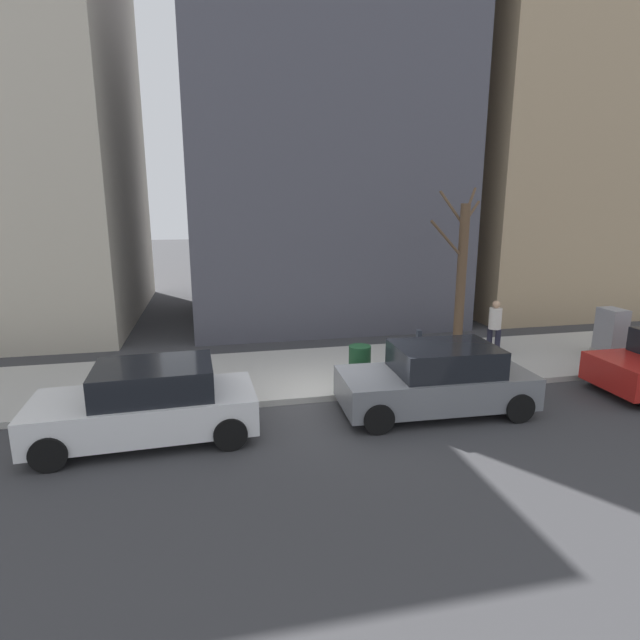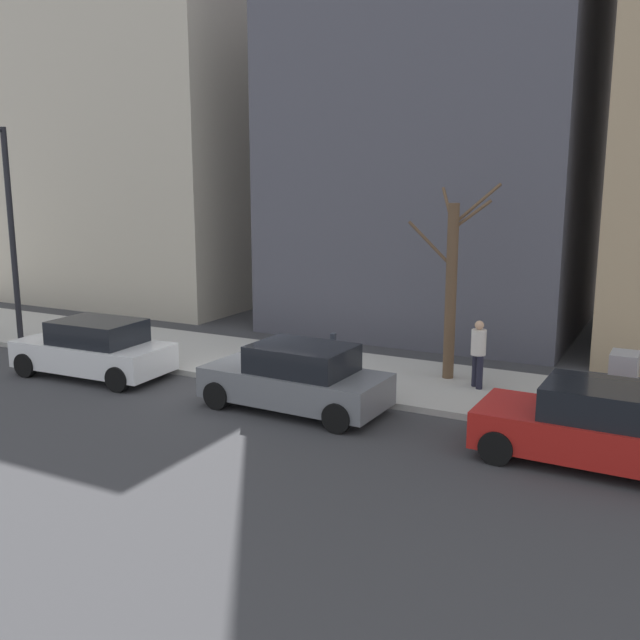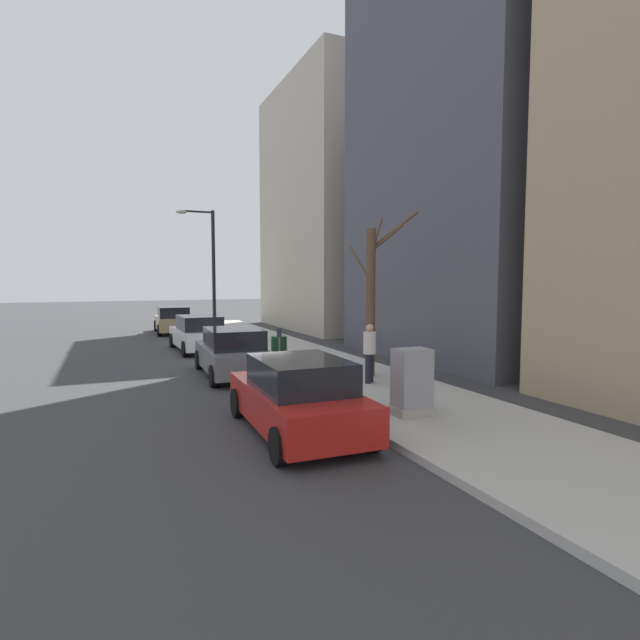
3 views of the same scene
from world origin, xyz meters
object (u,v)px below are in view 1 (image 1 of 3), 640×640
Objects in this scene: parked_car_white at (148,404)px; office_block_center at (312,63)px; trash_bin at (360,363)px; office_tower_left at (550,107)px; pedestrian_near_meter at (495,325)px; parking_meter at (418,350)px; bare_tree at (461,274)px; parked_car_grey at (437,380)px; utility_box at (611,333)px.

office_block_center is (11.55, -5.65, 9.29)m from parked_car_white.
office_tower_left is (9.59, -11.63, 8.23)m from trash_bin.
parking_meter is at bearing 76.37° from pedestrian_near_meter.
pedestrian_near_meter is 13.49m from office_tower_left.
parking_meter is 0.07× the size of office_block_center.
pedestrian_near_meter is at bearing 139.59° from office_tower_left.
bare_tree reaches higher than trash_bin.
parked_car_white is 3.16× the size of parking_meter.
parked_car_white is 2.57× the size of pedestrian_near_meter.
pedestrian_near_meter is at bearing -44.42° from parked_car_grey.
trash_bin is at bearing 63.36° from pedestrian_near_meter.
utility_box is 14.75m from office_block_center.
pedestrian_near_meter is (3.17, -9.37, 0.35)m from parked_car_white.
parked_car_grey is at bearing -91.77° from parked_car_white.
utility_box is 7.80m from trash_bin.
parked_car_white is at bearing 100.65° from utility_box.
parking_meter reaches higher than trash_bin.
parked_car_white is at bearing 103.73° from parking_meter.
bare_tree is at bearing -64.25° from trash_bin.
pedestrian_near_meter reaches higher than parked_car_grey.
parked_car_grey is at bearing 92.15° from pedestrian_near_meter.
parked_car_grey is 4.72m from bare_tree.
office_block_center is (8.38, 3.72, 8.94)m from pedestrian_near_meter.
pedestrian_near_meter is 0.08× the size of office_block_center.
office_block_center is at bearing 19.85° from bare_tree.
office_block_center is at bearing 37.50° from utility_box.
utility_box is 0.29× the size of bare_tree.
bare_tree is 0.24× the size of office_block_center.
trash_bin is (1.98, -4.90, -0.14)m from parked_car_white.
parked_car_white is 12.91m from utility_box.
parked_car_grey is 0.24× the size of office_tower_left.
utility_box is at bearing -82.44° from parking_meter.
utility_box reaches higher than parking_meter.
office_block_center reaches higher than utility_box.
pedestrian_near_meter reaches higher than parking_meter.
pedestrian_near_meter is (3.12, -3.27, 0.35)m from parked_car_grey.
parked_car_white is 5.29m from trash_bin.
office_block_center is at bearing 3.58° from parking_meter.
parked_car_white is at bearing 67.20° from pedestrian_near_meter.
trash_bin is at bearing 33.85° from parked_car_grey.
parked_car_grey is 2.57× the size of pedestrian_near_meter.
utility_box is at bearing -68.54° from parked_car_grey.
bare_tree is 12.90m from office_tower_left.
parking_meter is at bearing -4.77° from parked_car_grey.
parked_car_white is 9.43m from bare_tree.
parked_car_white is 4.74× the size of trash_bin.
office_tower_left is at bearing -22.72° from utility_box.
office_block_center is (9.17, 7.03, 9.17)m from utility_box.
utility_box is (2.33, -6.58, 0.11)m from parked_car_grey.
bare_tree is at bearing -31.06° from parked_car_grey.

